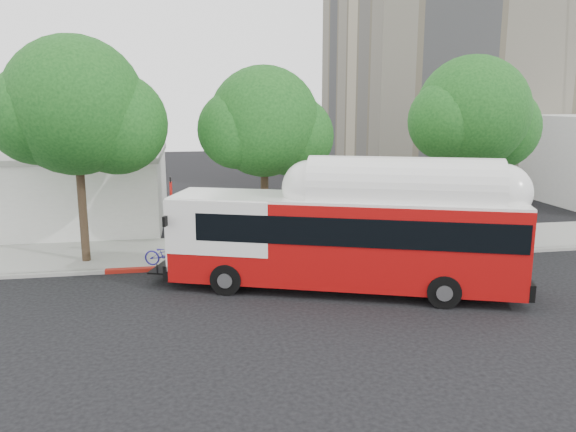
# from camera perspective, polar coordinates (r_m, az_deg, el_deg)

# --- Properties ---
(ground) EXTENTS (120.00, 120.00, 0.00)m
(ground) POSITION_cam_1_polar(r_m,az_deg,el_deg) (21.16, 2.56, -7.84)
(ground) COLOR black
(ground) RESTS_ON ground
(sidewalk) EXTENTS (60.00, 5.00, 0.15)m
(sidewalk) POSITION_cam_1_polar(r_m,az_deg,el_deg) (27.23, -0.39, -3.18)
(sidewalk) COLOR gray
(sidewalk) RESTS_ON ground
(curb_strip) EXTENTS (60.00, 0.30, 0.15)m
(curb_strip) POSITION_cam_1_polar(r_m,az_deg,el_deg) (24.77, 0.61, -4.70)
(curb_strip) COLOR gray
(curb_strip) RESTS_ON ground
(red_curb_segment) EXTENTS (10.00, 0.32, 0.16)m
(red_curb_segment) POSITION_cam_1_polar(r_m,az_deg,el_deg) (24.42, -6.35, -5.01)
(red_curb_segment) COLOR maroon
(red_curb_segment) RESTS_ON ground
(street_tree_left) EXTENTS (6.67, 5.80, 9.74)m
(street_tree_left) POSITION_cam_1_polar(r_m,az_deg,el_deg) (25.36, -19.71, 9.98)
(street_tree_left) COLOR #2D2116
(street_tree_left) RESTS_ON ground
(street_tree_mid) EXTENTS (5.75, 5.00, 8.62)m
(street_tree_mid) POSITION_cam_1_polar(r_m,az_deg,el_deg) (25.81, -1.56, 9.12)
(street_tree_mid) COLOR #2D2116
(street_tree_mid) RESTS_ON ground
(street_tree_right) EXTENTS (6.21, 5.40, 9.18)m
(street_tree_right) POSITION_cam_1_polar(r_m,az_deg,el_deg) (28.84, 18.92, 9.47)
(street_tree_right) COLOR #2D2116
(street_tree_right) RESTS_ON ground
(low_commercial_bldg) EXTENTS (16.20, 10.20, 4.25)m
(low_commercial_bldg) POSITION_cam_1_polar(r_m,az_deg,el_deg) (35.16, -25.76, 2.51)
(low_commercial_bldg) COLOR silver
(low_commercial_bldg) RESTS_ON ground
(transit_bus) EXTENTS (13.81, 6.97, 4.09)m
(transit_bus) POSITION_cam_1_polar(r_m,az_deg,el_deg) (21.07, 5.83, -2.55)
(transit_bus) COLOR #A40B0B
(transit_bus) RESTS_ON ground
(signal_pole) EXTENTS (0.11, 0.37, 3.94)m
(signal_pole) POSITION_cam_1_polar(r_m,az_deg,el_deg) (24.27, -11.68, -0.55)
(signal_pole) COLOR red
(signal_pole) RESTS_ON ground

